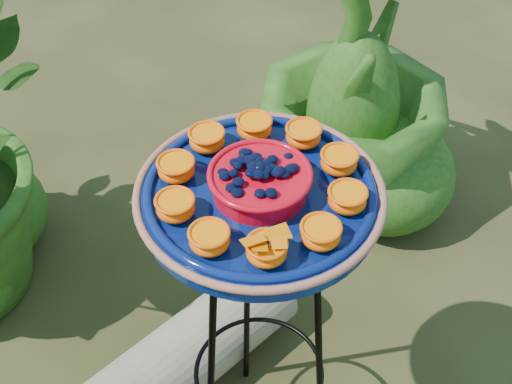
# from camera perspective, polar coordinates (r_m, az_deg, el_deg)

# --- Properties ---
(tripod_stand) EXTENTS (0.33, 0.34, 0.82)m
(tripod_stand) POSITION_cam_1_polar(r_m,az_deg,el_deg) (1.49, 0.26, -9.91)
(tripod_stand) COLOR black
(tripod_stand) RESTS_ON ground
(feeder_dish) EXTENTS (0.47, 0.47, 0.10)m
(feeder_dish) POSITION_cam_1_polar(r_m,az_deg,el_deg) (1.22, 0.31, -0.03)
(feeder_dish) COLOR #071754
(feeder_dish) RESTS_ON tripod_stand
(driftwood_log) EXTENTS (0.63, 0.44, 0.20)m
(driftwood_log) POSITION_cam_1_polar(r_m,az_deg,el_deg) (1.92, -5.23, -12.55)
(driftwood_log) COLOR gray
(driftwood_log) RESTS_ON ground
(shrub_back_right) EXTENTS (0.83, 0.83, 1.05)m
(shrub_back_right) POSITION_cam_1_polar(r_m,az_deg,el_deg) (2.12, 8.19, 10.10)
(shrub_back_right) COLOR #1C4412
(shrub_back_right) RESTS_ON ground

